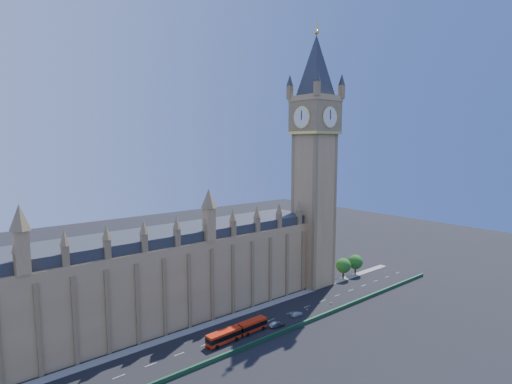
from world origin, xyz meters
TOP-DOWN VIEW (x-y plane):
  - ground at (0.00, 0.00)m, footprint 400.00×400.00m
  - palace_westminster at (-25.00, 22.00)m, footprint 120.00×20.00m
  - elizabeth_tower at (38.00, 13.99)m, footprint 20.59×20.59m
  - bridge_parapet at (0.00, -9.00)m, footprint 160.00×0.60m
  - kerb_north at (0.00, 9.50)m, footprint 160.00×3.00m
  - tree_east_near at (52.22, 10.08)m, footprint 6.00×6.00m
  - tree_east_far at (60.22, 10.08)m, footprint 6.00×6.00m
  - red_bus at (-10.96, -2.52)m, footprint 20.18×3.71m
  - car_grey at (2.29, -4.80)m, footprint 4.49×2.18m
  - car_silver at (2.00, -4.31)m, footprint 4.20×1.66m
  - car_white at (12.19, -2.96)m, footprint 4.53×2.03m
  - cone_a at (28.01, -3.77)m, footprint 0.61×0.61m
  - cone_b at (14.00, -3.55)m, footprint 0.60×0.60m
  - cone_c at (17.67, -2.25)m, footprint 0.54×0.54m
  - cone_d at (14.00, -2.05)m, footprint 0.44×0.44m

SIDE VIEW (x-z plane):
  - ground at x=0.00m, z-range 0.00..0.00m
  - kerb_north at x=0.00m, z-range 0.00..0.16m
  - cone_d at x=14.00m, z-range 0.00..0.66m
  - cone_a at x=28.01m, z-range 0.00..0.73m
  - cone_b at x=14.00m, z-range 0.00..0.73m
  - cone_c at x=17.67m, z-range 0.00..0.74m
  - bridge_parapet at x=0.00m, z-range 0.00..1.20m
  - car_white at x=12.19m, z-range 0.00..1.29m
  - car_silver at x=2.00m, z-range 0.00..1.36m
  - car_grey at x=2.29m, z-range 0.00..1.48m
  - red_bus at x=-10.96m, z-range 0.09..3.51m
  - tree_east_near at x=52.22m, z-range 1.39..9.89m
  - tree_east_far at x=60.22m, z-range 1.39..9.89m
  - palace_westminster at x=-25.00m, z-range -0.14..27.86m
  - elizabeth_tower at x=38.00m, z-range 2.06..107.06m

